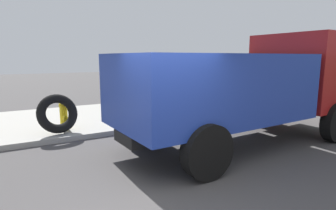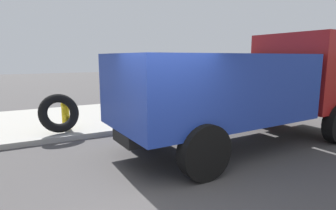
% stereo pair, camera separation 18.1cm
% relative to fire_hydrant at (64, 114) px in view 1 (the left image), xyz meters
% --- Properties ---
extents(ground_plane, '(80.00, 80.00, 0.00)m').
position_rel_fire_hydrant_xyz_m(ground_plane, '(0.84, -4.94, -0.61)').
color(ground_plane, '#423F3F').
extents(sidewalk_curb, '(36.00, 5.00, 0.15)m').
position_rel_fire_hydrant_xyz_m(sidewalk_curb, '(0.84, 1.56, -0.54)').
color(sidewalk_curb, '#99968E').
rests_on(sidewalk_curb, ground).
extents(fire_hydrant, '(0.26, 0.59, 0.86)m').
position_rel_fire_hydrant_xyz_m(fire_hydrant, '(0.00, 0.00, 0.00)').
color(fire_hydrant, yellow).
rests_on(fire_hydrant, sidewalk_curb).
extents(loose_tire, '(1.21, 0.76, 1.16)m').
position_rel_fire_hydrant_xyz_m(loose_tire, '(-0.24, -0.43, 0.12)').
color(loose_tire, black).
rests_on(loose_tire, sidewalk_curb).
extents(dump_truck_blue, '(7.10, 3.05, 3.00)m').
position_rel_fire_hydrant_xyz_m(dump_truck_blue, '(4.23, -3.40, 1.00)').
color(dump_truck_blue, '#1E3899').
rests_on(dump_truck_blue, ground).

